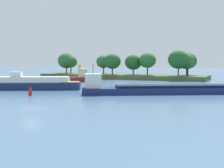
% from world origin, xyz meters
% --- Properties ---
extents(ground_plane, '(400.00, 400.00, 0.00)m').
position_xyz_m(ground_plane, '(0.00, 0.00, 0.00)').
color(ground_plane, '#476B8E').
extents(treeline_island, '(59.43, 14.13, 9.71)m').
position_xyz_m(treeline_island, '(-12.54, 71.57, 3.85)').
color(treeline_island, '#4C6038').
rests_on(treeline_island, ground).
extents(cargo_barge, '(33.49, 21.08, 5.88)m').
position_xyz_m(cargo_barge, '(12.49, 27.27, 0.96)').
color(cargo_barge, navy).
rests_on(cargo_barge, ground).
extents(tugboat, '(8.98, 7.02, 5.14)m').
position_xyz_m(tugboat, '(-19.58, 52.22, 1.33)').
color(tugboat, maroon).
rests_on(tugboat, ground).
extents(white_riverboat, '(22.53, 13.40, 5.43)m').
position_xyz_m(white_riverboat, '(-18.22, 23.58, 1.37)').
color(white_riverboat, navy).
rests_on(white_riverboat, ground).
extents(channel_buoy_red, '(0.70, 0.70, 1.90)m').
position_xyz_m(channel_buoy_red, '(-10.31, 13.40, 0.81)').
color(channel_buoy_red, red).
rests_on(channel_buoy_red, ground).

